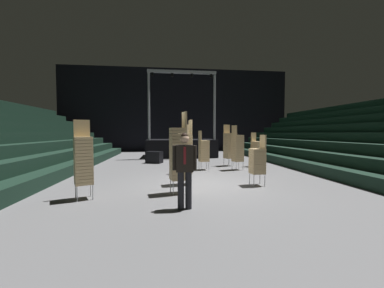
% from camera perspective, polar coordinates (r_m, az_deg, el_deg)
% --- Properties ---
extents(ground_plane, '(22.00, 30.00, 0.10)m').
position_cam_1_polar(ground_plane, '(8.30, 2.09, -10.00)').
color(ground_plane, slate).
extents(arena_end_wall, '(22.00, 0.30, 8.00)m').
position_cam_1_polar(arena_end_wall, '(23.14, -3.67, 8.24)').
color(arena_end_wall, black).
rests_on(arena_end_wall, ground_plane).
extents(bleacher_bank_right, '(6.00, 24.00, 3.60)m').
position_cam_1_polar(bleacher_bank_right, '(12.91, 39.05, 2.21)').
color(bleacher_bank_right, black).
rests_on(bleacher_bank_right, ground_plane).
extents(stage_riser, '(5.05, 3.33, 6.06)m').
position_cam_1_polar(stage_riser, '(17.76, -2.71, -0.67)').
color(stage_riser, black).
rests_on(stage_riser, ground_plane).
extents(man_with_tie, '(0.57, 0.25, 1.78)m').
position_cam_1_polar(man_with_tie, '(5.47, -1.80, -5.33)').
color(man_with_tie, black).
rests_on(man_with_tie, ground_plane).
extents(chair_stack_front_left, '(0.48, 0.48, 2.22)m').
position_cam_1_polar(chair_stack_front_left, '(8.05, -1.71, -2.04)').
color(chair_stack_front_left, '#B2B5BA').
rests_on(chair_stack_front_left, ground_plane).
extents(chair_stack_front_right, '(0.51, 0.51, 2.39)m').
position_cam_1_polar(chair_stack_front_right, '(6.87, -3.36, -2.16)').
color(chair_stack_front_right, '#B2B5BA').
rests_on(chair_stack_front_right, ground_plane).
extents(chair_stack_mid_left, '(0.54, 0.54, 2.14)m').
position_cam_1_polar(chair_stack_mid_left, '(11.47, 11.00, -0.87)').
color(chair_stack_mid_left, '#B2B5BA').
rests_on(chair_stack_mid_left, ground_plane).
extents(chair_stack_mid_right, '(0.58, 0.58, 2.14)m').
position_cam_1_polar(chair_stack_mid_right, '(6.92, -24.90, -3.43)').
color(chair_stack_mid_right, '#B2B5BA').
rests_on(chair_stack_mid_right, ground_plane).
extents(chair_stack_mid_centre, '(0.61, 0.61, 1.79)m').
position_cam_1_polar(chair_stack_mid_centre, '(12.81, 15.37, -1.30)').
color(chair_stack_mid_centre, '#B2B5BA').
rests_on(chair_stack_mid_centre, ground_plane).
extents(chair_stack_rear_left, '(0.58, 0.58, 2.22)m').
position_cam_1_polar(chair_stack_rear_left, '(12.79, 8.94, -0.30)').
color(chair_stack_rear_left, '#B2B5BA').
rests_on(chair_stack_rear_left, ground_plane).
extents(chair_stack_rear_right, '(0.45, 0.45, 1.71)m').
position_cam_1_polar(chair_stack_rear_right, '(8.23, 15.64, -3.79)').
color(chair_stack_rear_right, '#B2B5BA').
rests_on(chair_stack_rear_right, ground_plane).
extents(chair_stack_rear_centre, '(0.49, 0.49, 1.88)m').
position_cam_1_polar(chair_stack_rear_centre, '(11.28, 2.86, -1.52)').
color(chair_stack_rear_centre, '#B2B5BA').
rests_on(chair_stack_rear_centre, ground_plane).
extents(chair_stack_aisle_left, '(0.61, 0.61, 2.14)m').
position_cam_1_polar(chair_stack_aisle_left, '(10.17, -1.56, -1.28)').
color(chair_stack_aisle_left, '#B2B5BA').
rests_on(chair_stack_aisle_left, ground_plane).
extents(equipment_road_case, '(1.06, 0.90, 0.68)m').
position_cam_1_polar(equipment_road_case, '(14.01, -9.15, -3.20)').
color(equipment_road_case, black).
rests_on(equipment_road_case, ground_plane).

